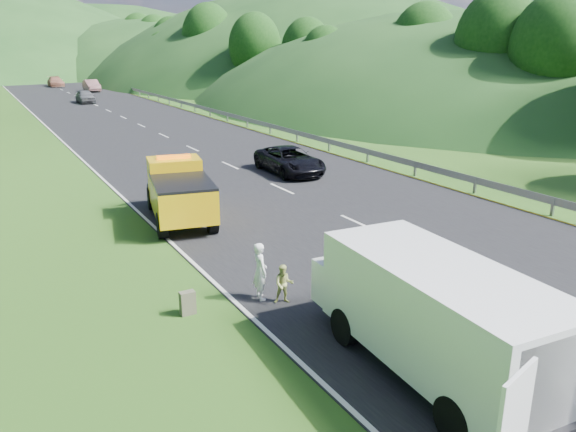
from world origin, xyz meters
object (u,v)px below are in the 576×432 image
suitcase (188,303)px  passing_suv (290,173)px  spare_tire (469,374)px  tow_truck (179,191)px  white_van (433,312)px  worker (501,415)px  woman (261,299)px  child (284,303)px

suitcase → passing_suv: size_ratio=0.13×
spare_tire → passing_suv: passing_suv is taller
tow_truck → white_van: size_ratio=0.82×
tow_truck → spare_tire: (1.70, -13.13, -1.16)m
white_van → suitcase: size_ratio=11.36×
suitcase → passing_suv: passing_suv is taller
passing_suv → worker: bearing=-106.4°
white_van → worker: bearing=-80.3°
worker → woman: bearing=75.7°
tow_truck → child: bearing=-79.2°
spare_tire → passing_suv: (6.02, 18.11, 0.00)m
child → worker: bearing=-53.8°
white_van → child: (-1.07, 4.30, -1.38)m
woman → suitcase: bearing=94.0°
suitcase → white_van: bearing=-54.9°
passing_suv → woman: bearing=-120.5°
worker → spare_tire: (0.50, 1.25, 0.00)m
worker → spare_tire: size_ratio=2.69×
woman → worker: 6.79m
white_van → worker: 2.23m
white_van → spare_tire: size_ratio=10.44×
spare_tire → suitcase: bearing=127.3°
white_van → passing_suv: size_ratio=1.45×
white_van → suitcase: 6.16m
worker → spare_tire: 1.34m
woman → spare_tire: (2.16, -5.34, 0.00)m
spare_tire → worker: bearing=-111.8°
tow_truck → worker: (1.20, -14.38, -1.16)m
white_van → worker: white_van is taller
worker → child: bearing=73.2°
child → passing_suv: bearing=84.3°
worker → suitcase: 7.65m
white_van → child: bearing=108.1°
worker → spare_tire: worker is taller
passing_suv → child: bearing=-118.1°
white_van → spare_tire: white_van is taller
worker → suitcase: size_ratio=2.93×
woman → suitcase: woman is taller
spare_tire → passing_suv: bearing=71.6°
tow_truck → spare_tire: 13.29m
tow_truck → spare_tire: tow_truck is taller
tow_truck → white_van: (1.03, -12.64, 0.23)m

